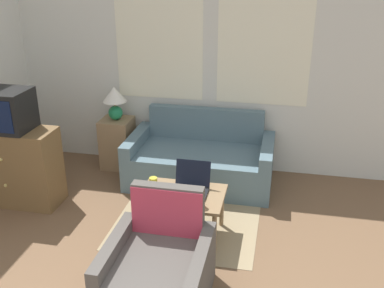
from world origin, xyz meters
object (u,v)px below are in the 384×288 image
Objects in this scene: couch at (201,161)px; cup_white at (165,195)px; laptop at (191,185)px; coffee_table at (182,199)px; cup_navy at (153,181)px; table_lamp at (115,99)px; cup_yellow at (200,201)px; television at (5,110)px; armchair at (159,271)px.

couch is 17.71× the size of cup_white.
laptop is 3.54× the size of cup_white.
laptop is at bearing 51.44° from coffee_table.
coffee_table is 10.08× the size of cup_navy.
couch is 1.34m from table_lamp.
laptop reaches higher than coffee_table.
coffee_table is (1.18, -1.38, -0.53)m from table_lamp.
laptop reaches higher than cup_white.
table_lamp is at bearing 124.63° from cup_white.
cup_yellow is (0.22, -0.19, 0.11)m from coffee_table.
television reaches higher than table_lamp.
table_lamp is 5.28× the size of cup_navy.
television reaches higher than laptop.
television is at bearing 174.89° from laptop.
couch is 21.30× the size of cup_navy.
television is 6.40× the size of cup_navy.
television is at bearing -125.23° from table_lamp.
laptop is (2.04, -0.18, -0.57)m from television.
television is 1.37m from table_lamp.
coffee_table is (-0.02, 0.91, 0.14)m from armchair.
cup_yellow is (2.18, -0.46, -0.58)m from television.
armchair reaches higher than laptop.
coffee_table is at bearing 91.29° from armchair.
television reaches higher than armchair.
coffee_table is 2.36× the size of laptop.
cup_white reaches higher than cup_navy.
cup_navy is 0.83× the size of cup_white.
coffee_table is 0.22m from cup_white.
couch is 4.03× the size of table_lamp.
table_lamp reaches higher than couch.
armchair is 0.92m from coffee_table.
cup_yellow is (0.25, -1.40, 0.25)m from couch.
armchair is (0.06, -2.12, 0.00)m from couch.
couch is at bearing 91.86° from coffee_table.
cup_white is at bearing 170.72° from cup_yellow.
coffee_table is (1.97, -0.27, -0.69)m from television.
couch is 1.14m from cup_navy.
couch is at bearing 75.11° from cup_navy.
coffee_table is at bearing -49.42° from table_lamp.
television is at bearing 168.00° from cup_yellow.
cup_yellow is (0.54, -0.32, 0.02)m from cup_navy.
cup_white is (-0.16, 0.78, 0.25)m from armchair.
cup_yellow is at bearing -79.67° from couch.
laptop is at bearing -84.38° from couch.
armchair reaches higher than cup_yellow.
laptop is 0.30m from cup_white.
cup_navy is 0.63m from cup_yellow.
cup_navy is (0.86, -1.25, -0.43)m from table_lamp.
television is at bearing 167.48° from cup_white.
cup_navy is at bearing 108.39° from armchair.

